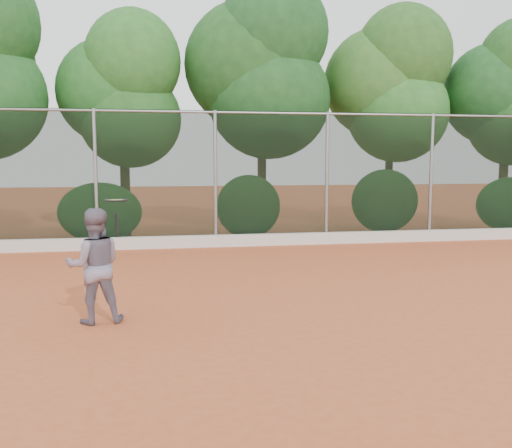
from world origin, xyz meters
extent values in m
plane|color=#BA532B|center=(0.00, 0.00, 0.00)|extent=(80.00, 80.00, 0.00)
cube|color=silver|center=(0.00, 6.82, 0.15)|extent=(24.00, 0.20, 0.30)
imported|color=slate|center=(-2.40, 0.27, 0.80)|extent=(0.85, 0.70, 1.60)
cube|color=black|center=(0.00, 7.00, 1.75)|extent=(24.00, 0.01, 3.50)
cylinder|color=gray|center=(0.00, 7.00, 3.45)|extent=(24.00, 0.06, 0.06)
cylinder|color=gray|center=(-3.00, 7.00, 1.75)|extent=(0.09, 0.09, 3.50)
cylinder|color=gray|center=(0.00, 7.00, 1.75)|extent=(0.09, 0.09, 3.50)
cylinder|color=gray|center=(3.00, 7.00, 1.75)|extent=(0.09, 0.09, 3.50)
cylinder|color=gray|center=(6.00, 7.00, 1.75)|extent=(0.09, 0.09, 3.50)
cylinder|color=#412D19|center=(-2.40, 9.30, 1.20)|extent=(0.28, 0.28, 2.40)
ellipsoid|color=#1F511B|center=(-2.20, 9.20, 3.40)|extent=(2.90, 2.40, 2.80)
ellipsoid|color=#1E561D|center=(-2.70, 9.50, 4.20)|extent=(3.20, 2.70, 3.10)
ellipsoid|color=#235B1F|center=(-2.10, 9.00, 5.00)|extent=(2.70, 2.30, 2.90)
cylinder|color=#44281A|center=(1.60, 9.00, 1.50)|extent=(0.26, 0.26, 3.00)
ellipsoid|color=#256024|center=(1.80, 8.90, 4.00)|extent=(3.60, 3.00, 3.50)
ellipsoid|color=#296225|center=(1.30, 9.20, 5.00)|extent=(3.90, 3.20, 3.80)
ellipsoid|color=#246026|center=(1.90, 8.80, 5.90)|extent=(3.20, 2.70, 3.30)
cylinder|color=#47321B|center=(5.70, 9.20, 1.35)|extent=(0.24, 0.24, 2.70)
ellipsoid|color=#255F20|center=(5.90, 9.10, 3.70)|extent=(3.20, 2.70, 3.10)
ellipsoid|color=#29581E|center=(5.40, 9.40, 4.60)|extent=(3.50, 2.90, 3.40)
ellipsoid|color=#234E1A|center=(6.00, 9.00, 5.40)|extent=(3.00, 2.50, 3.10)
cylinder|color=#482F1B|center=(9.40, 8.80, 1.25)|extent=(0.28, 0.28, 2.50)
ellipsoid|color=#246025|center=(9.10, 9.00, 4.30)|extent=(3.30, 2.80, 3.20)
ellipsoid|color=#33742C|center=(-3.00, 7.80, 0.85)|extent=(2.20, 1.16, 1.60)
ellipsoid|color=#316727|center=(1.00, 7.80, 0.95)|extent=(1.80, 1.04, 1.76)
ellipsoid|color=#2F6426|center=(5.00, 7.80, 1.05)|extent=(2.00, 1.10, 1.84)
ellipsoid|color=#2C6C29|center=(9.00, 7.80, 0.90)|extent=(2.16, 1.12, 1.64)
cylinder|color=black|center=(-2.08, 0.24, 1.36)|extent=(0.04, 0.04, 0.33)
torus|color=black|center=(-2.08, 0.18, 1.71)|extent=(0.36, 0.36, 0.03)
cylinder|color=#B9D83F|center=(-2.08, 0.18, 1.71)|extent=(0.31, 0.31, 0.00)
camera|label=1|loc=(-1.56, -7.74, 2.27)|focal=40.00mm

